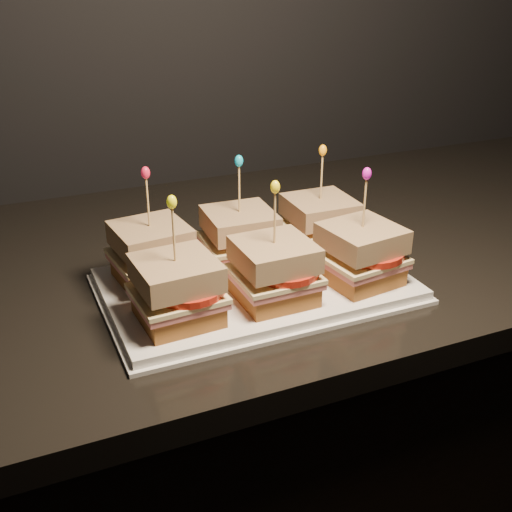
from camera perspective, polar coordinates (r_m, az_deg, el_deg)
name	(u,v)px	position (r m, az deg, el deg)	size (l,w,h in m)	color
cabinet	(164,491)	(1.27, -8.20, -19.96)	(2.24, 0.70, 0.86)	black
granite_slab	(146,275)	(1.01, -9.76, -1.67)	(2.28, 0.74, 0.04)	black
platter	(256,285)	(0.90, 0.00, -2.64)	(0.41, 0.26, 0.02)	white
platter_rim	(256,289)	(0.91, 0.00, -2.97)	(0.43, 0.27, 0.01)	white
sandwich_0_bread_bot	(153,271)	(0.91, -9.13, -1.32)	(0.09, 0.09, 0.03)	brown
sandwich_0_ham	(152,260)	(0.90, -9.21, -0.36)	(0.10, 0.10, 0.01)	#C76A68
sandwich_0_cheese	(152,256)	(0.90, -9.24, 0.04)	(0.10, 0.10, 0.01)	beige
sandwich_0_tomato	(161,251)	(0.89, -8.43, 0.46)	(0.09, 0.09, 0.01)	#B42314
sandwich_0_bread_top	(150,237)	(0.88, -9.36, 1.69)	(0.09, 0.09, 0.03)	#4E2B12
sandwich_0_pick	(148,205)	(0.87, -9.58, 4.49)	(0.00, 0.00, 0.09)	tan
sandwich_0_frill	(146,173)	(0.85, -9.79, 7.31)	(0.01, 0.01, 0.02)	red
sandwich_1_bread_bot	(240,255)	(0.94, -1.43, 0.09)	(0.09, 0.09, 0.03)	brown
sandwich_1_ham	(240,245)	(0.94, -1.44, 1.03)	(0.10, 0.10, 0.01)	#C76A68
sandwich_1_cheese	(240,240)	(0.93, -1.45, 1.42)	(0.10, 0.10, 0.01)	beige
sandwich_1_tomato	(249,236)	(0.93, -0.62, 1.82)	(0.09, 0.09, 0.01)	#B42314
sandwich_1_bread_top	(240,222)	(0.92, -1.46, 3.02)	(0.09, 0.09, 0.03)	#4E2B12
sandwich_1_pick	(239,192)	(0.90, -1.50, 5.72)	(0.00, 0.00, 0.09)	tan
sandwich_1_frill	(239,161)	(0.89, -1.53, 8.45)	(0.01, 0.01, 0.02)	#0D9EC2
sandwich_2_bread_bot	(319,241)	(0.99, 5.59, 1.37)	(0.09, 0.09, 0.03)	brown
sandwich_2_ham	(319,231)	(0.99, 5.63, 2.27)	(0.10, 0.10, 0.01)	#C76A68
sandwich_2_cheese	(319,226)	(0.98, 5.65, 2.64)	(0.10, 0.10, 0.01)	beige
sandwich_2_tomato	(328,222)	(0.98, 6.45, 3.03)	(0.09, 0.09, 0.01)	#B42314
sandwich_2_bread_top	(320,209)	(0.97, 5.72, 4.17)	(0.09, 0.09, 0.03)	#4E2B12
sandwich_2_pick	(321,180)	(0.96, 5.84, 6.75)	(0.00, 0.00, 0.09)	tan
sandwich_2_frill	(323,150)	(0.95, 5.96, 9.33)	(0.01, 0.01, 0.02)	#FA9D11
sandwich_3_bread_bot	(178,310)	(0.81, -6.93, -4.79)	(0.09, 0.09, 0.03)	brown
sandwich_3_ham	(178,298)	(0.80, -6.99, -3.74)	(0.10, 0.10, 0.01)	#C76A68
sandwich_3_cheese	(177,293)	(0.79, -7.02, -3.30)	(0.10, 0.10, 0.01)	beige
sandwich_3_tomato	(188,288)	(0.79, -6.08, -2.85)	(0.09, 0.09, 0.01)	#B42314
sandwich_3_bread_top	(176,273)	(0.78, -7.13, -1.49)	(0.09, 0.09, 0.03)	#4E2B12
sandwich_3_pick	(174,238)	(0.76, -7.31, 1.62)	(0.00, 0.00, 0.09)	tan
sandwich_3_frill	(172,202)	(0.74, -7.50, 4.79)	(0.01, 0.01, 0.02)	#F7F10E
sandwich_4_bread_bot	(274,290)	(0.85, 1.60, -3.05)	(0.09, 0.09, 0.03)	brown
sandwich_4_ham	(274,279)	(0.84, 1.61, -2.03)	(0.10, 0.10, 0.01)	#C76A68
sandwich_4_cheese	(274,274)	(0.83, 1.61, -1.60)	(0.10, 0.10, 0.01)	beige
sandwich_4_tomato	(284,269)	(0.83, 2.55, -1.16)	(0.09, 0.09, 0.01)	#B42314
sandwich_4_bread_top	(274,254)	(0.82, 1.64, 0.15)	(0.09, 0.09, 0.03)	#4E2B12
sandwich_4_pick	(275,221)	(0.80, 1.68, 3.13)	(0.00, 0.00, 0.09)	tan
sandwich_4_frill	(275,187)	(0.79, 1.72, 6.16)	(0.01, 0.01, 0.02)	yellow
sandwich_5_bread_bot	(359,272)	(0.90, 9.17, -1.43)	(0.09, 0.09, 0.03)	brown
sandwich_5_ham	(360,261)	(0.90, 9.24, -0.46)	(0.10, 0.10, 0.01)	#C76A68
sandwich_5_cheese	(360,257)	(0.89, 9.27, -0.06)	(0.10, 0.10, 0.01)	beige
sandwich_5_tomato	(371,252)	(0.89, 10.16, 0.36)	(0.09, 0.09, 0.01)	#B42314
sandwich_5_bread_top	(362,238)	(0.88, 9.40, 1.60)	(0.09, 0.09, 0.03)	#4E2B12
sandwich_5_pick	(364,206)	(0.86, 9.61, 4.40)	(0.00, 0.00, 0.09)	tan
sandwich_5_frill	(367,174)	(0.85, 9.83, 7.23)	(0.01, 0.01, 0.02)	#CB15B5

